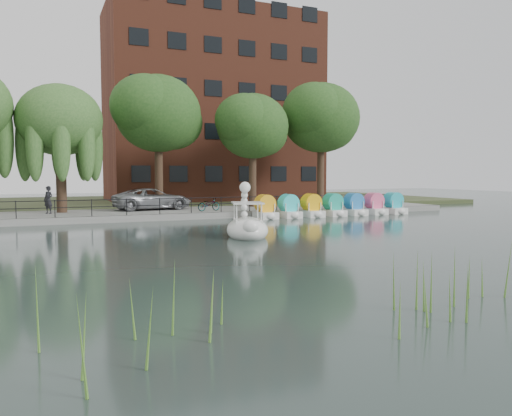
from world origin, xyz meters
TOP-DOWN VIEW (x-y plane):
  - ground_plane at (0.00, 0.00)m, footprint 120.00×120.00m
  - promenade at (0.00, 16.00)m, footprint 40.00×6.00m
  - kerb at (0.00, 13.05)m, footprint 40.00×0.25m
  - land_strip at (0.00, 30.00)m, footprint 60.00×22.00m
  - railing at (0.00, 13.25)m, footprint 32.00×0.05m
  - apartment_building at (7.00, 29.97)m, footprint 20.00×10.07m
  - willow_mid at (-7.50, 17.00)m, footprint 5.32×5.32m
  - broadleaf_center at (-1.00, 18.00)m, footprint 6.00×6.00m
  - broadleaf_right at (6.00, 17.50)m, footprint 5.40×5.40m
  - broadleaf_far at (12.50, 18.50)m, footprint 6.30×6.30m
  - minivan at (-1.65, 17.13)m, footprint 3.49×6.38m
  - bicycle at (1.56, 14.48)m, footprint 1.07×1.82m
  - pedestrian at (-8.30, 16.15)m, footprint 0.85×0.84m
  - swan_boat at (-0.04, 3.75)m, footprint 2.60×3.36m
  - pedal_boat_row at (9.64, 11.93)m, footprint 11.35×1.70m

SIDE VIEW (x-z plane):
  - ground_plane at x=0.00m, z-range 0.00..0.00m
  - land_strip at x=0.00m, z-range 0.00..0.36m
  - promenade at x=0.00m, z-range 0.00..0.40m
  - kerb at x=0.00m, z-range 0.00..0.40m
  - swan_boat at x=-0.04m, z-range -0.71..1.81m
  - pedal_boat_row at x=9.64m, z-range -0.09..1.31m
  - bicycle at x=1.56m, z-range 0.40..1.40m
  - railing at x=0.00m, z-range 0.65..1.65m
  - minivan at x=-1.65m, z-range 0.40..2.10m
  - pedestrian at x=-8.30m, z-range 0.40..2.38m
  - willow_mid at x=-7.50m, z-range 2.17..10.32m
  - broadleaf_right at x=6.00m, z-range 2.22..10.55m
  - broadleaf_center at x=-1.00m, z-range 2.44..11.69m
  - broadleaf_far at x=12.50m, z-range 2.54..12.25m
  - apartment_building at x=7.00m, z-range 0.36..18.36m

